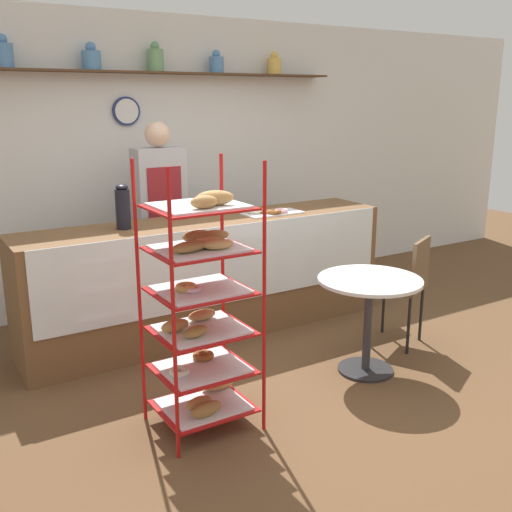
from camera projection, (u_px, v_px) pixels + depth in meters
ground_plane at (285, 382)px, 4.24m from camera, size 14.00×14.00×0.00m
back_wall at (155, 160)px, 5.72m from camera, size 10.00×0.30×2.70m
display_counter at (210, 276)px, 5.04m from camera, size 3.15×0.62×0.98m
pastry_rack at (202, 307)px, 3.50m from camera, size 0.59×0.51×1.62m
person_worker at (161, 214)px, 5.25m from camera, size 0.44×0.23×1.76m
cafe_table at (369, 302)px, 4.28m from camera, size 0.74×0.74×0.71m
cafe_chair at (408, 280)px, 4.74m from camera, size 0.51×0.51×0.89m
coffee_carafe at (123, 207)px, 4.51m from camera, size 0.11×0.11×0.34m
donut_tray_counter at (267, 212)px, 5.12m from camera, size 0.52×0.25×0.05m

